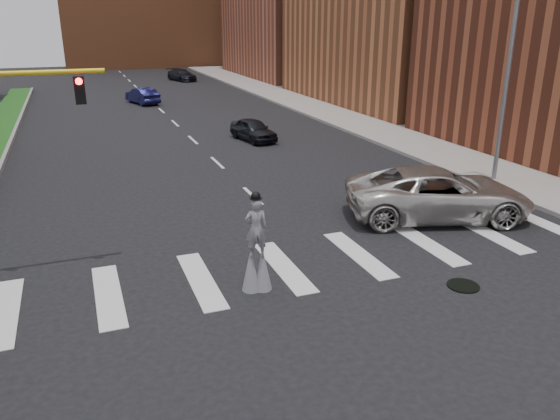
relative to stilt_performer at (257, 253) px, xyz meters
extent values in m
plane|color=black|center=(2.51, 0.10, -1.11)|extent=(160.00, 160.00, 0.00)
cube|color=gray|center=(-7.94, 20.10, -0.97)|extent=(0.20, 60.00, 0.28)
cube|color=gray|center=(15.01, 25.10, -1.02)|extent=(5.00, 90.00, 0.18)
cylinder|color=black|center=(5.51, -1.90, -1.09)|extent=(0.90, 0.90, 0.04)
cube|color=#AB5E35|center=(8.51, 78.10, 7.89)|extent=(26.00, 14.00, 18.00)
cylinder|color=slate|center=(13.51, 6.10, 3.39)|extent=(0.20, 0.20, 9.00)
cylinder|color=gold|center=(-5.89, 3.10, 4.69)|extent=(5.20, 0.14, 0.14)
cube|color=black|center=(-3.99, 3.10, 4.19)|extent=(0.28, 0.18, 0.75)
cylinder|color=#FF0C0C|center=(-3.99, 3.00, 4.44)|extent=(0.18, 0.06, 0.18)
cylinder|color=#392316|center=(0.16, -0.03, -0.61)|extent=(0.07, 0.07, 0.99)
cylinder|color=#392316|center=(-0.16, 0.03, -0.61)|extent=(0.07, 0.07, 0.99)
cone|color=slate|center=(0.16, -0.03, -0.49)|extent=(0.52, 0.52, 1.24)
cone|color=slate|center=(-0.16, 0.03, -0.49)|extent=(0.52, 0.52, 1.24)
imported|color=slate|center=(0.00, 0.00, 0.73)|extent=(0.68, 0.51, 1.68)
sphere|color=black|center=(0.00, 0.00, 1.63)|extent=(0.26, 0.26, 0.26)
cylinder|color=black|center=(0.00, 0.00, 1.58)|extent=(0.34, 0.34, 0.02)
cube|color=yellow|center=(0.03, 0.14, 1.19)|extent=(0.22, 0.05, 0.10)
imported|color=beige|center=(8.22, 3.10, -0.16)|extent=(7.47, 5.08, 1.90)
imported|color=black|center=(5.98, 18.64, -0.44)|extent=(2.29, 4.14, 1.33)
imported|color=#15174A|center=(1.59, 36.48, -0.40)|extent=(2.67, 4.58, 1.43)
imported|color=black|center=(8.39, 53.56, -0.43)|extent=(3.26, 5.05, 1.36)
camera|label=1|loc=(-4.23, -12.98, 6.07)|focal=35.00mm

